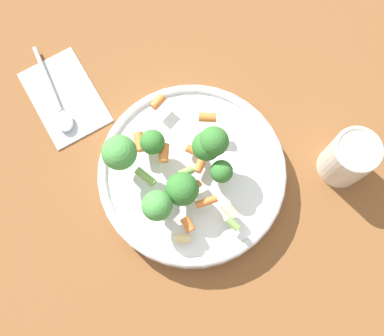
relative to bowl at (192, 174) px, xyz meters
The scene contains 6 objects.
ground_plane 0.02m from the bowl, ahead, with size 3.00×3.00×0.00m, color brown.
bowl is the anchor object (origin of this frame).
pasta_salad 0.07m from the bowl, 71.07° to the right, with size 0.21×0.18×0.08m.
cup 0.22m from the bowl, 98.67° to the left, with size 0.07×0.07×0.09m.
napkin 0.24m from the bowl, 118.92° to the right, with size 0.17×0.16×0.01m.
spoon 0.23m from the bowl, 114.55° to the right, with size 0.14×0.09×0.01m.
Camera 1 is at (0.16, 0.01, 0.65)m, focal length 42.00 mm.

